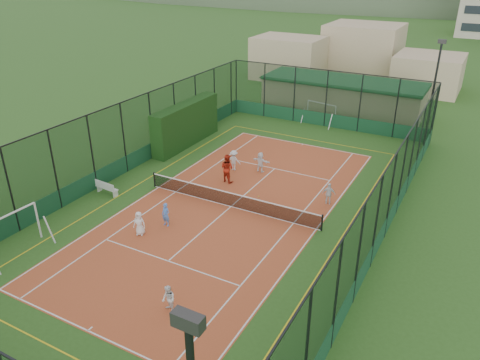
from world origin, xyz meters
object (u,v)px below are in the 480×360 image
Objects in this scene: child_near_left at (139,223)px; futsal_goal_near at (11,234)px; child_near_right at (169,300)px; coach at (227,168)px; child_near_mid at (166,215)px; child_far_back at (260,162)px; clubhouse at (342,96)px; white_bench at (107,187)px; child_far_left at (234,160)px; floodlight_ne at (433,94)px; futsal_goal_far at (321,114)px; child_far_right at (329,194)px.

futsal_goal_near is at bearing -153.95° from child_near_left.
coach is at bearing 140.49° from child_near_right.
child_far_back is at bearing 84.29° from child_near_mid.
child_near_left is 10.78m from child_far_back.
clubhouse is at bearing 125.73° from child_near_right.
clubhouse is 31.47m from child_near_right.
futsal_goal_near is at bearing 70.33° from child_far_back.
child_far_left reaches higher than white_bench.
futsal_goal_near is (-16.08, -26.07, -3.06)m from floodlight_ne.
coach reaches higher than child_far_back.
floodlight_ne is 2.78× the size of futsal_goal_far.
child_near_left is at bearing -117.82° from floodlight_ne.
child_far_right is (12.89, 5.48, 0.23)m from white_bench.
futsal_goal_near is 2.40× the size of child_far_right.
child_near_mid is 0.71× the size of coach.
futsal_goal_near is 7.92m from child_near_mid.
child_near_left is at bearing 80.26° from child_far_left.
child_far_back reaches higher than child_near_left.
white_bench is 7.88m from coach.
child_far_left reaches higher than child_near_mid.
child_far_back is (-9.30, -11.12, -3.39)m from floodlight_ne.
floodlight_ne is 2.50× the size of futsal_goal_near.
futsal_goal_near reaches higher than child_far_back.
child_near_left reaches higher than child_near_right.
child_far_left reaches higher than child_far_back.
child_far_back is at bearing -166.86° from child_far_left.
child_near_mid is (-2.14, -25.64, -0.87)m from clubhouse.
clubhouse is at bearing 147.88° from floodlight_ne.
futsal_goal_far reaches higher than child_near_mid.
coach is (-1.44, -14.48, 0.03)m from futsal_goal_far.
child_near_left is 1.04× the size of child_near_right.
coach is (-4.23, 12.35, 0.31)m from child_near_right.
child_near_right is 15.15m from child_far_back.
child_far_back reaches higher than child_near_right.
coach reaches higher than futsal_goal_far.
white_bench is 8.88m from child_far_left.
white_bench is 21.05m from futsal_goal_far.
child_near_right is at bearing 120.27° from coach.
futsal_goal_near is 6.40m from child_near_left.
floodlight_ne is at bearing 107.89° from child_near_right.
coach is (-10.56, -13.62, -3.14)m from floodlight_ne.
white_bench is 14.00m from child_far_right.
white_bench is at bearing -130.96° from floodlight_ne.
child_near_mid is at bearing 46.82° from child_near_left.
clubhouse is 19.51m from child_far_right.
clubhouse is 11.05× the size of child_far_right.
child_near_left is (4.64, 4.38, -0.36)m from futsal_goal_near.
white_bench is at bearing 5.43° from futsal_goal_near.
white_bench is 1.21× the size of child_near_left.
futsal_goal_near is 2.48× the size of child_near_right.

